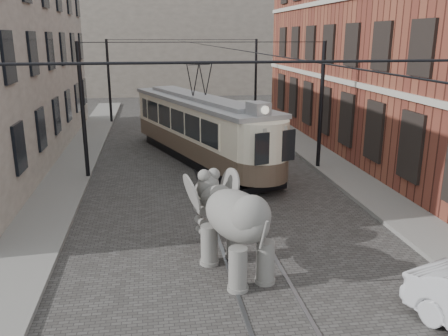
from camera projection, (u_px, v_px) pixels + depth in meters
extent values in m
plane|color=#44413F|center=(234.00, 222.00, 16.15)|extent=(120.00, 120.00, 0.00)
cube|color=slate|center=(395.00, 210.00, 17.01)|extent=(2.00, 60.00, 0.15)
cube|color=slate|center=(37.00, 232.00, 15.16)|extent=(2.00, 60.00, 0.15)
cube|color=maroon|center=(409.00, 40.00, 24.69)|extent=(8.00, 26.00, 12.00)
cube|color=gray|center=(172.00, 29.00, 52.25)|extent=(28.00, 10.00, 14.00)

